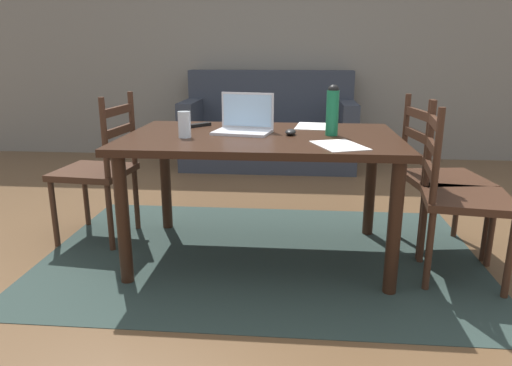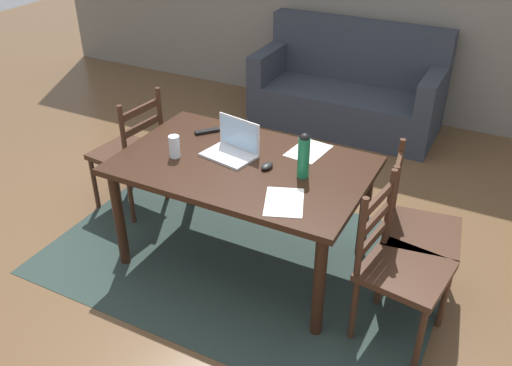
% 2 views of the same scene
% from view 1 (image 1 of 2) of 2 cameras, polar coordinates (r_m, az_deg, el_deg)
% --- Properties ---
extents(ground_plane, '(14.00, 14.00, 0.00)m').
position_cam_1_polar(ground_plane, '(2.93, 0.64, -8.64)').
color(ground_plane, brown).
extents(area_rug, '(2.60, 1.72, 0.01)m').
position_cam_1_polar(area_rug, '(2.93, 0.64, -8.59)').
color(area_rug, '#283833').
rests_on(area_rug, ground).
extents(wall_back, '(8.00, 0.12, 2.70)m').
position_cam_1_polar(wall_back, '(5.53, 3.08, 17.18)').
color(wall_back, slate).
rests_on(wall_back, ground).
extents(dining_table, '(1.55, 0.98, 0.74)m').
position_cam_1_polar(dining_table, '(2.72, 0.68, 4.00)').
color(dining_table, black).
rests_on(dining_table, ground).
extents(chair_right_far, '(0.50, 0.50, 0.95)m').
position_cam_1_polar(chair_right_far, '(3.07, 21.20, 0.58)').
color(chair_right_far, '#3D2316').
rests_on(chair_right_far, ground).
extents(chair_left_far, '(0.48, 0.48, 0.95)m').
position_cam_1_polar(chair_left_far, '(3.21, -18.39, 1.47)').
color(chair_left_far, '#3D2316').
rests_on(chair_left_far, ground).
extents(chair_right_near, '(0.50, 0.50, 0.95)m').
position_cam_1_polar(chair_right_near, '(2.72, 23.32, -1.50)').
color(chair_right_near, '#3D2316').
rests_on(chair_right_near, ground).
extents(couch, '(1.80, 0.80, 1.00)m').
position_cam_1_polar(couch, '(5.13, 1.58, 6.15)').
color(couch, '#2D333D').
rests_on(couch, ground).
extents(laptop, '(0.36, 0.28, 0.23)m').
position_cam_1_polar(laptop, '(2.78, -1.39, 7.33)').
color(laptop, silver).
rests_on(laptop, dining_table).
extents(water_bottle, '(0.07, 0.07, 0.28)m').
position_cam_1_polar(water_bottle, '(2.70, 9.23, 8.79)').
color(water_bottle, '#197247').
rests_on(water_bottle, dining_table).
extents(drinking_glass, '(0.07, 0.07, 0.14)m').
position_cam_1_polar(drinking_glass, '(2.64, -8.65, 7.00)').
color(drinking_glass, silver).
rests_on(drinking_glass, dining_table).
extents(computer_mouse, '(0.07, 0.10, 0.03)m').
position_cam_1_polar(computer_mouse, '(2.71, 4.20, 6.17)').
color(computer_mouse, black).
rests_on(computer_mouse, dining_table).
extents(tv_remote, '(0.14, 0.16, 0.02)m').
position_cam_1_polar(tv_remote, '(3.02, -6.94, 6.97)').
color(tv_remote, black).
rests_on(tv_remote, dining_table).
extents(paper_stack_left, '(0.24, 0.32, 0.00)m').
position_cam_1_polar(paper_stack_left, '(3.03, 6.93, 6.83)').
color(paper_stack_left, white).
rests_on(paper_stack_left, dining_table).
extents(paper_stack_right, '(0.30, 0.35, 0.00)m').
position_cam_1_polar(paper_stack_right, '(2.43, 10.03, 4.50)').
color(paper_stack_right, white).
rests_on(paper_stack_right, dining_table).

